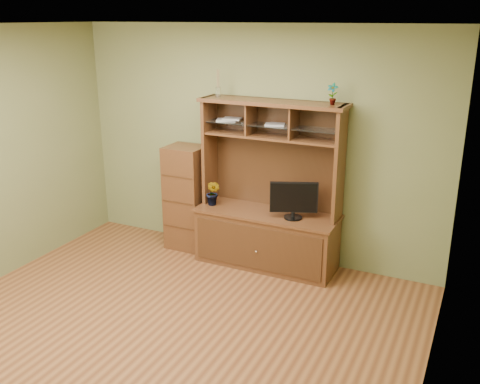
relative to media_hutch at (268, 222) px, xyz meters
The scene contains 8 objects.
room 1.94m from the media_hutch, 99.70° to the right, with size 4.54×4.04×2.74m.
media_hutch is the anchor object (origin of this frame).
monitor 0.49m from the media_hutch, 14.02° to the right, with size 0.50×0.24×0.41m.
orchid_plant 0.72m from the media_hutch, behind, with size 0.17×0.13×0.30m, color #27551D.
top_plant 1.63m from the media_hutch, ahead, with size 0.12×0.08×0.22m, color #3D6C25.
reed_diffuser 1.64m from the media_hutch, behind, with size 0.06×0.06×0.31m.
magazines 1.18m from the media_hutch, 167.42° to the left, with size 0.85×0.23×0.04m.
side_cabinet 1.11m from the media_hutch, behind, with size 0.46×0.42×1.29m.
Camera 1 is at (2.46, -3.57, 2.77)m, focal length 40.00 mm.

